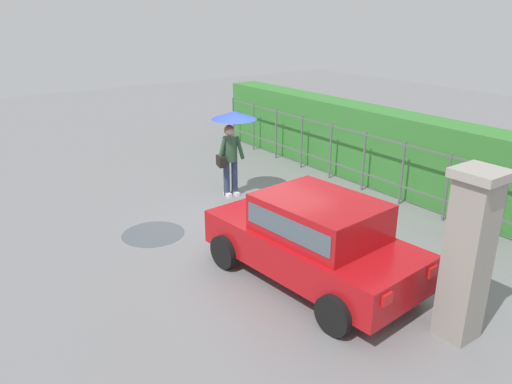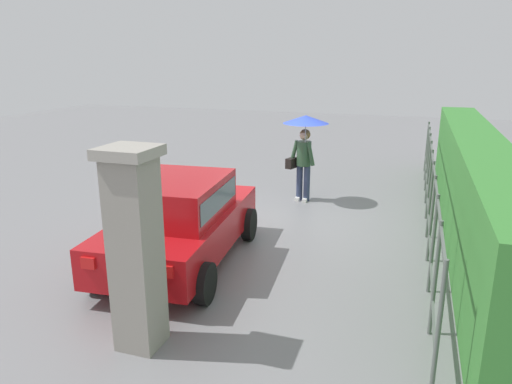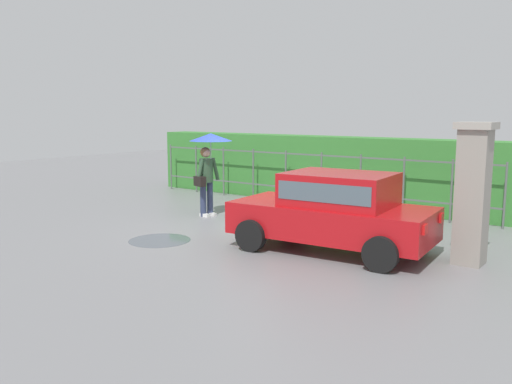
# 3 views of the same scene
# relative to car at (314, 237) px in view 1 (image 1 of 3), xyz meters

# --- Properties ---
(ground_plane) EXTENTS (40.00, 40.00, 0.00)m
(ground_plane) POSITION_rel_car_xyz_m (-2.58, 0.75, -0.80)
(ground_plane) COLOR slate
(car) EXTENTS (3.85, 2.12, 1.48)m
(car) POSITION_rel_car_xyz_m (0.00, 0.00, 0.00)
(car) COLOR #B71116
(car) RESTS_ON ground
(pedestrian) EXTENTS (1.05, 1.05, 2.06)m
(pedestrian) POSITION_rel_car_xyz_m (-4.14, 1.13, 0.74)
(pedestrian) COLOR #2D3856
(pedestrian) RESTS_ON ground
(gate_pillar) EXTENTS (0.60, 0.60, 2.42)m
(gate_pillar) POSITION_rel_car_xyz_m (2.27, 0.64, 0.44)
(gate_pillar) COLOR gray
(gate_pillar) RESTS_ON ground
(fence_section) EXTENTS (10.53, 0.05, 1.50)m
(fence_section) POSITION_rel_car_xyz_m (-3.14, 3.93, 0.02)
(fence_section) COLOR #59605B
(fence_section) RESTS_ON ground
(hedge_row) EXTENTS (11.48, 0.90, 1.90)m
(hedge_row) POSITION_rel_car_xyz_m (-3.14, 4.71, 0.15)
(hedge_row) COLOR #387F33
(hedge_row) RESTS_ON ground
(puddle_near) EXTENTS (1.26, 1.26, 0.00)m
(puddle_near) POSITION_rel_car_xyz_m (-3.23, -1.40, -0.80)
(puddle_near) COLOR #4C545B
(puddle_near) RESTS_ON ground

